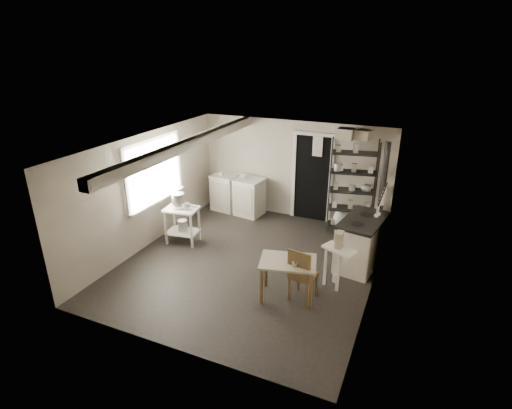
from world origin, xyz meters
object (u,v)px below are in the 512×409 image
at_px(prep_table, 182,225).
at_px(flour_sack, 342,220).
at_px(base_cabinets, 238,194).
at_px(work_table, 288,277).
at_px(chair, 303,272).
at_px(shelf_rack, 352,191).
at_px(stove, 361,244).
at_px(stockpot, 178,200).

distance_m(prep_table, flour_sack, 3.51).
height_order(base_cabinets, work_table, base_cabinets).
xyz_separation_m(base_cabinets, chair, (2.57, -2.84, 0.02)).
xyz_separation_m(prep_table, flour_sack, (2.92, 1.93, -0.16)).
bearing_deg(shelf_rack, prep_table, -160.10).
bearing_deg(stove, prep_table, -161.56).
bearing_deg(work_table, chair, 16.49).
xyz_separation_m(shelf_rack, stove, (0.49, -1.35, -0.51)).
relative_size(stove, chair, 1.27).
relative_size(stockpot, base_cabinets, 0.21).
relative_size(prep_table, flour_sack, 1.58).
xyz_separation_m(base_cabinets, shelf_rack, (2.75, -0.02, 0.49)).
distance_m(stockpot, shelf_rack, 3.67).
height_order(base_cabinets, shelf_rack, shelf_rack).
bearing_deg(stove, flour_sack, 124.52).
height_order(stove, flour_sack, stove).
bearing_deg(work_table, stockpot, 160.16).
bearing_deg(shelf_rack, stove, -82.05).
distance_m(shelf_rack, flour_sack, 0.73).
xyz_separation_m(stockpot, work_table, (2.72, -0.98, -0.56)).
bearing_deg(prep_table, stove, 8.90).
relative_size(stove, work_table, 1.34).
height_order(prep_table, chair, chair).
bearing_deg(flour_sack, stove, -65.02).
relative_size(prep_table, stove, 0.64).
bearing_deg(prep_table, shelf_rack, 31.84).
relative_size(stockpot, stove, 0.24).
relative_size(shelf_rack, stove, 1.73).
bearing_deg(stockpot, prep_table, -6.97).
height_order(shelf_rack, stove, shelf_rack).
height_order(base_cabinets, stove, base_cabinets).
relative_size(stockpot, work_table, 0.32).
relative_size(stockpot, flour_sack, 0.58).
bearing_deg(stove, work_table, -111.15).
bearing_deg(chair, prep_table, 171.88).
xyz_separation_m(stockpot, flour_sack, (2.99, 1.93, -0.70)).
bearing_deg(chair, stove, 74.62).
relative_size(prep_table, work_table, 0.86).
bearing_deg(chair, shelf_rack, 95.55).
height_order(prep_table, work_table, prep_table).
distance_m(stockpot, base_cabinets, 2.02).
relative_size(stockpot, chair, 0.30).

